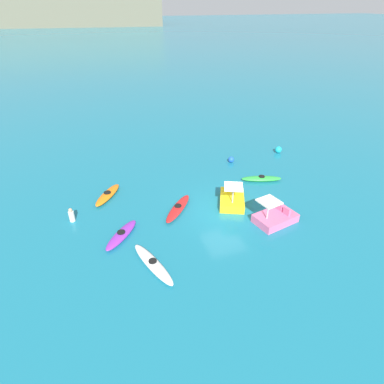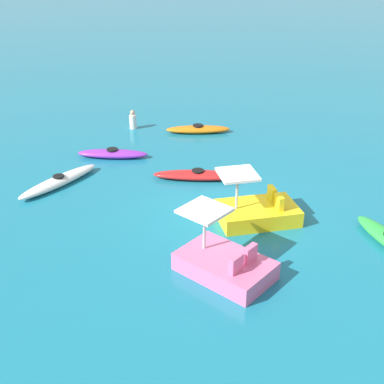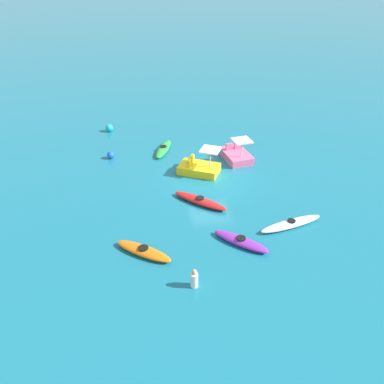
% 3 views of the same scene
% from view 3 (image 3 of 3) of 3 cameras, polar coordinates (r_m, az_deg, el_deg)
% --- Properties ---
extents(ground_plane, '(600.00, 600.00, 0.00)m').
position_cam_3_polar(ground_plane, '(24.43, 2.64, 2.00)').
color(ground_plane, '#19728C').
extents(kayak_orange, '(2.24, 2.78, 0.37)m').
position_cam_3_polar(kayak_orange, '(18.58, -6.83, -8.24)').
color(kayak_orange, orange).
rests_on(kayak_orange, ground_plane).
extents(kayak_purple, '(2.37, 2.59, 0.37)m').
position_cam_3_polar(kayak_purple, '(19.14, 6.90, -6.88)').
color(kayak_purple, purple).
rests_on(kayak_purple, ground_plane).
extents(kayak_green, '(2.95, 1.54, 0.37)m').
position_cam_3_polar(kayak_green, '(27.75, -4.03, 6.08)').
color(kayak_green, green).
rests_on(kayak_green, ground_plane).
extents(kayak_white, '(1.64, 3.51, 0.37)m').
position_cam_3_polar(kayak_white, '(20.72, 13.77, -4.35)').
color(kayak_white, white).
rests_on(kayak_white, ground_plane).
extents(kayak_red, '(2.61, 2.94, 0.37)m').
position_cam_3_polar(kayak_red, '(21.89, 1.13, -1.23)').
color(kayak_red, red).
rests_on(kayak_red, ground_plane).
extents(pedal_boat_pink, '(2.67, 1.96, 1.68)m').
position_cam_3_polar(pedal_boat_pink, '(26.59, 6.28, 5.22)').
color(pedal_boat_pink, pink).
rests_on(pedal_boat_pink, ground_plane).
extents(pedal_boat_yellow, '(2.37, 2.81, 1.68)m').
position_cam_3_polar(pedal_boat_yellow, '(24.84, 1.04, 3.44)').
color(pedal_boat_yellow, yellow).
rests_on(pedal_boat_yellow, ground_plane).
extents(buoy_cyan, '(0.56, 0.56, 0.56)m').
position_cam_3_polar(buoy_cyan, '(31.40, -11.56, 8.83)').
color(buoy_cyan, '#19B7C6').
rests_on(buoy_cyan, ground_plane).
extents(buoy_blue, '(0.48, 0.48, 0.48)m').
position_cam_3_polar(buoy_blue, '(27.17, -11.39, 5.12)').
color(buoy_blue, blue).
rests_on(buoy_blue, ground_plane).
extents(person_near_shore, '(0.38, 0.38, 0.88)m').
position_cam_3_polar(person_near_shore, '(16.77, 0.32, -12.15)').
color(person_near_shore, silver).
rests_on(person_near_shore, ground_plane).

